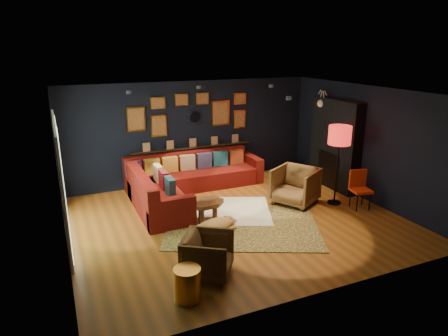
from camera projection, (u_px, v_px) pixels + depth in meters
name	position (u px, v px, depth m)	size (l,w,h in m)	color
floor	(237.00, 220.00, 8.20)	(6.50, 6.50, 0.00)	#99511C
room_walls	(238.00, 145.00, 7.73)	(6.50, 6.50, 6.50)	black
sectional	(181.00, 183.00, 9.46)	(3.41, 2.69, 0.86)	#68100A
ledge	(193.00, 147.00, 10.28)	(3.20, 0.12, 0.04)	black
gallery_wall	(191.00, 113.00, 10.04)	(3.15, 0.04, 1.02)	gold
sunburst_mirror	(195.00, 117.00, 10.12)	(0.47, 0.16, 0.47)	silver
fireplace	(335.00, 147.00, 9.86)	(0.31, 1.60, 2.20)	black
deer_head	(327.00, 103.00, 10.02)	(0.50, 0.28, 0.45)	white
sliding_door	(62.00, 181.00, 7.18)	(0.06, 2.80, 2.20)	white
ceiling_spots	(221.00, 90.00, 8.14)	(3.30, 2.50, 0.06)	black
shag_rug	(220.00, 211.00, 8.63)	(2.15, 1.56, 0.03)	white
leopard_rug	(242.00, 226.00, 7.93)	(2.96, 2.11, 0.02)	tan
coffee_table	(205.00, 205.00, 8.07)	(0.85, 0.67, 0.40)	brown
pouf	(162.00, 204.00, 8.52)	(0.52, 0.52, 0.34)	#A6251B
armchair_left	(208.00, 253.00, 6.16)	(0.72, 0.68, 0.74)	#AD763C
armchair_right	(295.00, 184.00, 8.95)	(0.89, 0.83, 0.92)	#AD763C
gold_stool	(187.00, 284.00, 5.59)	(0.39, 0.39, 0.49)	gold
orange_chair	(359.00, 186.00, 8.73)	(0.47, 0.47, 0.84)	black
floor_lamp	(340.00, 138.00, 8.63)	(0.49, 0.49, 1.79)	black
dog	(213.00, 224.00, 7.53)	(1.23, 0.60, 0.39)	#B18346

